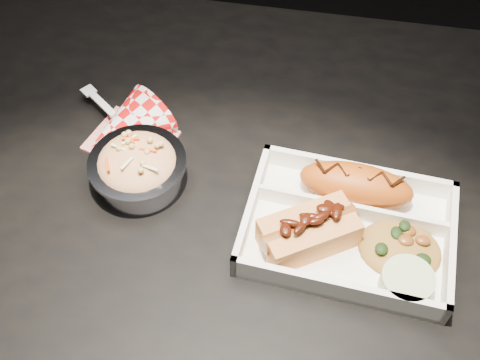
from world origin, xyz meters
name	(u,v)px	position (x,y,z in m)	size (l,w,h in m)	color
dining_table	(245,234)	(0.00, 0.00, 0.66)	(1.20, 0.80, 0.75)	black
food_tray	(347,230)	(0.13, -0.03, 0.76)	(0.26, 0.20, 0.04)	white
fried_pastry	(356,185)	(0.14, 0.02, 0.78)	(0.14, 0.06, 0.05)	#C05313
hotdog	(309,231)	(0.09, -0.06, 0.78)	(0.13, 0.11, 0.06)	#DF904C
fried_rice_mound	(402,244)	(0.20, -0.05, 0.77)	(0.10, 0.08, 0.03)	#AC7831
cupcake_liner	(406,283)	(0.20, -0.10, 0.77)	(0.06, 0.06, 0.03)	beige
foil_coleslaw_cup	(138,167)	(-0.14, 0.00, 0.78)	(0.13, 0.13, 0.07)	silver
napkin_fork	(125,127)	(-0.18, 0.08, 0.77)	(0.16, 0.15, 0.10)	red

